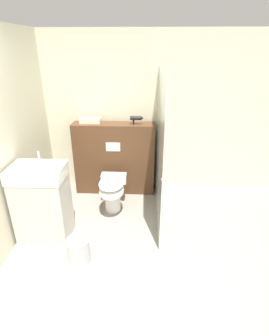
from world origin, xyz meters
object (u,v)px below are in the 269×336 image
object	(u,v)px
toilet	(112,191)
hair_drier	(136,118)
sink_vanity	(42,203)
waste_bin	(79,250)

from	to	relation	value
toilet	hair_drier	bearing A→B (deg)	62.13
sink_vanity	hair_drier	xyz separation A→B (m)	(1.11, 1.22, 0.76)
hair_drier	waste_bin	distance (m)	2.07
sink_vanity	waste_bin	size ratio (longest dim) A/B	3.90
waste_bin	hair_drier	bearing A→B (deg)	69.96
sink_vanity	waste_bin	world-z (taller)	sink_vanity
sink_vanity	hair_drier	distance (m)	1.82
toilet	sink_vanity	bearing A→B (deg)	-142.74
waste_bin	toilet	bearing A→B (deg)	75.15
sink_vanity	waste_bin	bearing A→B (deg)	-39.04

